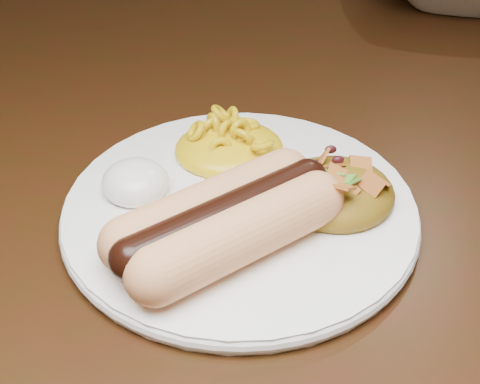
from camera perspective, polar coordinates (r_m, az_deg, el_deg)
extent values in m
cube|color=black|center=(0.62, -9.26, 5.00)|extent=(1.60, 0.90, 0.04)
cylinder|color=white|center=(0.48, 0.00, -1.56)|extent=(0.30, 0.30, 0.01)
cylinder|color=#FAB778|center=(0.42, -0.94, -3.84)|extent=(0.13, 0.09, 0.04)
cylinder|color=#FAB778|center=(0.45, -1.47, -1.15)|extent=(0.13, 0.09, 0.04)
cylinder|color=black|center=(0.43, -1.22, -2.05)|extent=(0.14, 0.09, 0.03)
ellipsoid|color=yellow|center=(0.52, -0.94, 4.86)|extent=(0.10, 0.09, 0.03)
ellipsoid|color=white|center=(0.49, -9.00, 1.49)|extent=(0.05, 0.05, 0.03)
ellipsoid|color=#A3270D|center=(0.48, 8.15, 0.36)|extent=(0.09, 0.08, 0.03)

